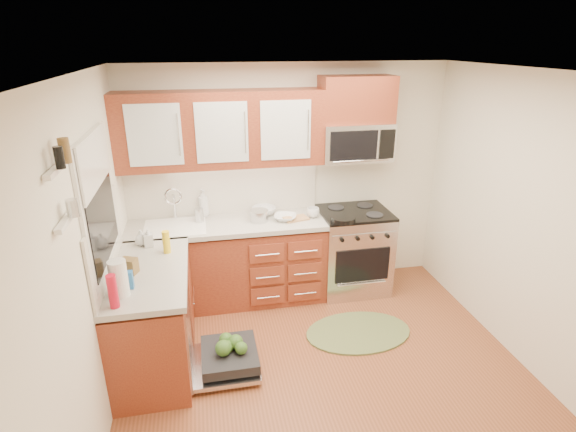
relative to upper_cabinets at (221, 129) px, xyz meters
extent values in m
plane|color=brown|center=(0.73, -1.57, -1.88)|extent=(3.50, 3.50, 0.00)
plane|color=white|center=(0.73, -1.57, 0.62)|extent=(3.50, 3.50, 0.00)
cube|color=silver|center=(0.73, 0.18, -0.62)|extent=(3.50, 0.04, 2.50)
cube|color=silver|center=(0.73, -3.33, -0.62)|extent=(3.50, 0.04, 2.50)
cube|color=silver|center=(-1.02, -1.57, -0.62)|extent=(0.04, 3.50, 2.50)
cube|color=silver|center=(2.48, -1.57, -0.62)|extent=(0.04, 3.50, 2.50)
cube|color=maroon|center=(0.00, -0.12, -1.45)|extent=(2.05, 0.60, 0.85)
cube|color=maroon|center=(-0.72, -1.05, -1.45)|extent=(0.60, 1.25, 0.85)
cube|color=#B5AFA5|center=(0.00, -0.14, -0.97)|extent=(2.07, 0.64, 0.05)
cube|color=#B5AFA5|center=(-0.71, -1.05, -0.97)|extent=(0.64, 1.27, 0.05)
cube|color=silver|center=(0.00, 0.16, -0.67)|extent=(2.05, 0.02, 0.57)
cube|color=silver|center=(-1.01, -1.05, -0.67)|extent=(0.02, 1.25, 0.57)
cube|color=maroon|center=(1.41, 0.00, 0.26)|extent=(0.76, 0.35, 0.47)
cube|color=white|center=(-0.98, -1.07, 0.00)|extent=(0.02, 0.96, 0.40)
cube|color=white|center=(-0.99, -1.92, 0.17)|extent=(0.04, 0.40, 0.03)
cube|color=white|center=(-0.99, -1.92, -0.12)|extent=(0.04, 0.40, 0.03)
cylinder|color=black|center=(1.19, -0.40, -0.90)|extent=(0.33, 0.33, 0.05)
cylinder|color=silver|center=(0.34, -0.15, -0.89)|extent=(0.22, 0.22, 0.12)
cube|color=tan|center=(0.73, -0.19, -0.94)|extent=(0.28, 0.22, 0.02)
cylinder|color=silver|center=(-0.27, -0.06, -0.88)|extent=(0.10, 0.10, 0.15)
cylinder|color=white|center=(-0.88, -1.42, -0.81)|extent=(0.18, 0.18, 0.29)
cylinder|color=yellow|center=(-0.57, -0.74, -0.85)|extent=(0.08, 0.08, 0.21)
cylinder|color=red|center=(-0.90, -1.57, -0.82)|extent=(0.08, 0.08, 0.26)
cube|color=brown|center=(-0.85, -1.07, -0.89)|extent=(0.16, 0.14, 0.13)
cube|color=#2360A4|center=(-0.84, -1.32, -0.88)|extent=(0.09, 0.05, 0.14)
imported|color=#999999|center=(0.62, -0.18, -0.92)|extent=(0.29, 0.29, 0.06)
imported|color=#999999|center=(0.42, 0.03, -0.91)|extent=(0.34, 0.34, 0.08)
imported|color=#999999|center=(0.93, -0.16, -0.90)|extent=(0.17, 0.17, 0.11)
imported|color=#999999|center=(-0.22, 0.10, -0.80)|extent=(0.15, 0.15, 0.30)
imported|color=#999999|center=(-0.74, -0.57, -0.86)|extent=(0.09, 0.09, 0.18)
imported|color=#999999|center=(-0.81, -0.52, -0.88)|extent=(0.13, 0.13, 0.15)
camera|label=1|loc=(-0.22, -4.51, 0.83)|focal=28.00mm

